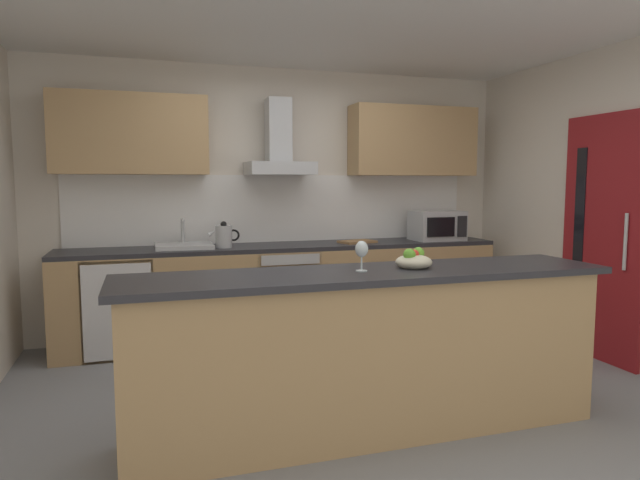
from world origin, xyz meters
name	(u,v)px	position (x,y,z in m)	size (l,w,h in m)	color
ground	(343,396)	(0.00, 0.00, -0.01)	(5.71, 4.74, 0.02)	gray
ceiling	(344,10)	(0.00, 0.00, 2.61)	(5.71, 4.74, 0.02)	white
wall_back	(278,201)	(0.00, 1.93, 1.30)	(5.71, 0.12, 2.60)	silver
wall_right	(624,206)	(2.41, 0.00, 1.30)	(0.12, 4.74, 2.60)	silver
backsplash_tile	(279,208)	(0.00, 1.86, 1.23)	(4.00, 0.02, 0.66)	white
counter_back	(288,291)	(0.00, 1.55, 0.45)	(4.14, 0.60, 0.90)	tan
counter_island	(369,352)	(-0.05, -0.59, 0.49)	(2.91, 0.64, 0.98)	tan
upper_cabinets	(283,138)	(0.00, 1.70, 1.91)	(4.09, 0.32, 0.70)	tan
side_door	(602,238)	(2.34, 0.13, 1.03)	(0.08, 0.85, 2.05)	maroon
oven	(283,291)	(-0.05, 1.52, 0.46)	(0.60, 0.62, 0.80)	slate
refrigerator	(119,305)	(-1.52, 1.52, 0.43)	(0.58, 0.60, 0.85)	white
microwave	(437,225)	(1.57, 1.50, 1.05)	(0.50, 0.38, 0.30)	#B7BABC
sink	(184,245)	(-0.96, 1.54, 0.93)	(0.50, 0.40, 0.26)	silver
kettle	(224,236)	(-0.61, 1.49, 1.01)	(0.29, 0.15, 0.24)	#B7BABC
range_hood	(279,151)	(-0.05, 1.65, 1.79)	(0.62, 0.45, 0.72)	#B7BABC
wine_glass	(362,250)	(-0.11, -0.60, 1.10)	(0.08, 0.08, 0.18)	silver
fruit_bowl	(414,260)	(0.24, -0.57, 1.02)	(0.22, 0.22, 0.13)	beige
chopping_board	(357,242)	(0.69, 1.50, 0.91)	(0.34, 0.22, 0.02)	#9E7247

